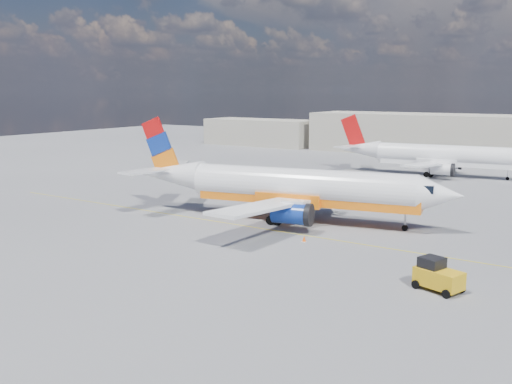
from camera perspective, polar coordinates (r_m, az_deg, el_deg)
The scene contains 8 objects.
ground at distance 50.72m, azimuth -1.09°, elevation -4.38°, with size 240.00×240.00×0.00m, color slate.
taxi_line at distance 53.15m, azimuth 0.74°, elevation -3.70°, with size 70.00×0.15×0.01m, color yellow.
terminal_main at distance 118.02m, azimuth 22.23°, elevation 5.16°, with size 70.00×14.00×8.00m, color beige.
terminal_annex at distance 134.33m, azimuth 0.45°, elevation 6.00°, with size 26.00×10.00×6.00m, color beige.
main_jet at distance 55.88m, azimuth 3.59°, elevation 0.47°, with size 33.29×25.71×10.05m.
second_jet at distance 89.89m, azimuth 17.73°, elevation 3.45°, with size 29.62×23.29×8.98m.
gse_tug at distance 38.77m, azimuth 17.69°, elevation -7.96°, with size 3.30×2.63×2.10m.
traffic_cone at distance 48.80m, azimuth 4.84°, elevation -4.68°, with size 0.39×0.39×0.54m.
Camera 1 is at (27.81, -40.47, 12.73)m, focal length 40.00 mm.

